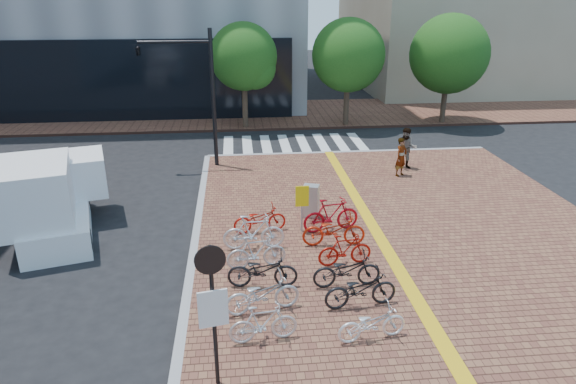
{
  "coord_description": "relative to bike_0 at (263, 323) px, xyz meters",
  "views": [
    {
      "loc": [
        -2.51,
        -12.21,
        7.68
      ],
      "look_at": [
        -0.87,
        3.88,
        1.3
      ],
      "focal_mm": 32.0,
      "sensor_mm": 36.0,
      "label": 1
    }
  ],
  "objects": [
    {
      "name": "crosswalk",
      "position": [
        2.58,
        16.47,
        -0.62
      ],
      "size": [
        7.5,
        4.0,
        0.01
      ],
      "color": "silver",
      "rests_on": "ground"
    },
    {
      "name": "bike_2",
      "position": [
        0.11,
        2.34,
        0.02
      ],
      "size": [
        1.94,
        0.8,
        1.0
      ],
      "primitive_type": "imported",
      "rotation": [
        0.0,
        0.0,
        1.5
      ],
      "color": "black",
      "rests_on": "sidewalk"
    },
    {
      "name": "far_sidewalk",
      "position": [
        2.08,
        23.47,
        -0.55
      ],
      "size": [
        70.0,
        8.0,
        0.15
      ],
      "primitive_type": "cube",
      "color": "brown",
      "rests_on": "ground"
    },
    {
      "name": "box_truck",
      "position": [
        -6.5,
        6.52,
        0.68
      ],
      "size": [
        3.23,
        5.15,
        2.77
      ],
      "color": "white",
      "rests_on": "ground"
    },
    {
      "name": "utility_box",
      "position": [
        2.08,
        6.83,
        0.11
      ],
      "size": [
        0.64,
        0.55,
        1.18
      ],
      "primitive_type": "cube",
      "rotation": [
        0.0,
        0.0,
        -0.33
      ],
      "color": "#B0B1B5",
      "rests_on": "sidewalk"
    },
    {
      "name": "bike_9",
      "position": [
        2.57,
        3.29,
        0.01
      ],
      "size": [
        1.67,
        0.66,
        0.97
      ],
      "primitive_type": "imported",
      "rotation": [
        0.0,
        0.0,
        1.7
      ],
      "color": "#A1140B",
      "rests_on": "sidewalk"
    },
    {
      "name": "notice_sign",
      "position": [
        -1.01,
        -1.31,
        1.54
      ],
      "size": [
        0.59,
        0.19,
        3.2
      ],
      "color": "black",
      "rests_on": "sidewalk"
    },
    {
      "name": "ground",
      "position": [
        2.08,
        2.47,
        -0.63
      ],
      "size": [
        120.0,
        120.0,
        0.0
      ],
      "primitive_type": "plane",
      "color": "black",
      "rests_on": "ground"
    },
    {
      "name": "pedestrian_a",
      "position": [
        6.56,
        10.73,
        0.36
      ],
      "size": [
        0.73,
        0.68,
        1.67
      ],
      "primitive_type": "imported",
      "rotation": [
        0.0,
        0.0,
        0.61
      ],
      "color": "gray",
      "rests_on": "sidewalk"
    },
    {
      "name": "bike_11",
      "position": [
        2.57,
        5.58,
        0.1
      ],
      "size": [
        2.0,
        0.89,
        1.16
      ],
      "primitive_type": "imported",
      "rotation": [
        0.0,
        0.0,
        1.76
      ],
      "color": "#A60B18",
      "rests_on": "sidewalk"
    },
    {
      "name": "bike_0",
      "position": [
        0.0,
        0.0,
        0.0
      ],
      "size": [
        1.63,
        0.63,
        0.95
      ],
      "primitive_type": "imported",
      "rotation": [
        0.0,
        0.0,
        1.69
      ],
      "color": "silver",
      "rests_on": "sidewalk"
    },
    {
      "name": "bike_8",
      "position": [
        2.38,
        2.13,
        0.01
      ],
      "size": [
        1.88,
        0.72,
        0.98
      ],
      "primitive_type": "imported",
      "rotation": [
        0.0,
        0.0,
        1.61
      ],
      "color": "black",
      "rests_on": "sidewalk"
    },
    {
      "name": "bike_5",
      "position": [
        0.21,
        5.75,
        -0.01
      ],
      "size": [
        1.85,
        0.92,
        0.93
      ],
      "primitive_type": "imported",
      "rotation": [
        0.0,
        0.0,
        1.75
      ],
      "color": "red",
      "rests_on": "sidewalk"
    },
    {
      "name": "bike_1",
      "position": [
        0.05,
        1.18,
        0.02
      ],
      "size": [
        1.99,
        1.03,
        1.0
      ],
      "primitive_type": "imported",
      "rotation": [
        0.0,
        0.0,
        1.77
      ],
      "color": "silver",
      "rests_on": "sidewalk"
    },
    {
      "name": "street_trees",
      "position": [
        7.12,
        19.92,
        3.47
      ],
      "size": [
        16.2,
        4.6,
        6.35
      ],
      "color": "#38281E",
      "rests_on": "far_sidewalk"
    },
    {
      "name": "bike_4",
      "position": [
        -0.03,
        4.55,
        0.09
      ],
      "size": [
        1.91,
        0.56,
        1.14
      ],
      "primitive_type": "imported",
      "rotation": [
        0.0,
        0.0,
        1.58
      ],
      "color": "silver",
      "rests_on": "sidewalk"
    },
    {
      "name": "bike_10",
      "position": [
        2.47,
        4.55,
        0.04
      ],
      "size": [
        2.0,
        0.75,
        1.04
      ],
      "primitive_type": "imported",
      "rotation": [
        0.0,
        0.0,
        1.54
      ],
      "color": "#B8240D",
      "rests_on": "sidewalk"
    },
    {
      "name": "yellow_sign",
      "position": [
        1.6,
        5.62,
        0.65
      ],
      "size": [
        0.44,
        0.11,
        1.63
      ],
      "color": "#B7B7BC",
      "rests_on": "sidewalk"
    },
    {
      "name": "bike_6",
      "position": [
        2.48,
        -0.18,
        -0.04
      ],
      "size": [
        1.72,
        0.83,
        0.87
      ],
      "primitive_type": "imported",
      "rotation": [
        0.0,
        0.0,
        1.73
      ],
      "color": "white",
      "rests_on": "sidewalk"
    },
    {
      "name": "pedestrian_b",
      "position": [
        7.09,
        11.66,
        0.45
      ],
      "size": [
        1.09,
        0.96,
        1.86
      ],
      "primitive_type": "imported",
      "rotation": [
        0.0,
        0.0,
        -0.33
      ],
      "color": "#474D5A",
      "rests_on": "sidewalk"
    },
    {
      "name": "kerb_north",
      "position": [
        5.08,
        14.47,
        -0.55
      ],
      "size": [
        14.0,
        0.25,
        0.15
      ],
      "primitive_type": "cube",
      "color": "gray",
      "rests_on": "ground"
    },
    {
      "name": "traffic_light_pole",
      "position": [
        -2.82,
        13.01,
        3.7
      ],
      "size": [
        3.25,
        1.25,
        6.06
      ],
      "color": "black",
      "rests_on": "sidewalk"
    },
    {
      "name": "bike_3",
      "position": [
        -0.01,
        3.34,
        0.04
      ],
      "size": [
        1.79,
        0.73,
        1.04
      ],
      "primitive_type": "imported",
      "rotation": [
        0.0,
        0.0,
        1.71
      ],
      "color": "silver",
      "rests_on": "sidewalk"
    },
    {
      "name": "bike_7",
      "position": [
        2.53,
        1.16,
        0.02
      ],
      "size": [
        1.96,
        0.88,
        0.99
      ],
      "primitive_type": "imported",
      "rotation": [
        0.0,
        0.0,
        1.69
      ],
      "color": "black",
      "rests_on": "sidewalk"
    }
  ]
}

